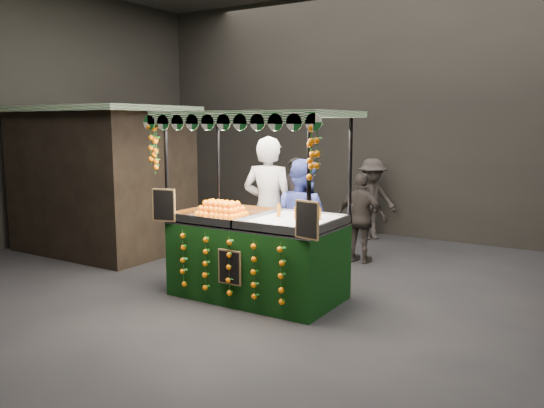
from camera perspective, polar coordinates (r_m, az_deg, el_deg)
The scene contains 10 objects.
ground at distance 7.11m, azimuth 1.09°, elevation -10.45°, with size 12.00×12.00×0.00m, color black.
market_hall at distance 6.82m, azimuth 1.17°, elevation 17.55°, with size 12.10×10.10×5.05m.
neighbour_stall_left at distance 10.41m, azimuth -17.26°, elevation 2.56°, with size 3.00×2.20×2.60m.
juice_stall at distance 7.21m, azimuth -1.63°, elevation -3.91°, with size 2.53×1.49×2.45m.
vendor_grey at distance 7.98m, azimuth -0.36°, elevation -0.53°, with size 0.86×0.65×2.12m.
vendor_blue at distance 7.83m, azimuth 3.14°, elevation -1.87°, with size 1.01×0.87×1.81m.
shopper_0 at distance 10.62m, azimuth 2.39°, elevation 0.40°, with size 0.65×0.47×1.65m.
shopper_2 at distance 9.16m, azimuth 9.31°, elevation -1.44°, with size 0.90×0.41×1.50m.
shopper_3 at distance 11.07m, azimuth 10.33°, elevation 0.51°, with size 1.14×1.18×1.61m.
shopper_4 at distance 11.32m, azimuth -10.37°, elevation 0.52°, with size 0.90×0.85×1.55m.
Camera 1 is at (3.42, -5.80, 2.29)m, focal length 36.10 mm.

